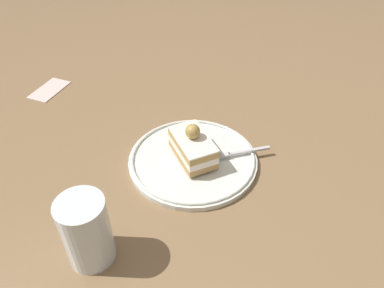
# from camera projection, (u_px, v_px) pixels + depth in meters

# --- Properties ---
(ground_plane) EXTENTS (2.40, 2.40, 0.00)m
(ground_plane) POSITION_uv_depth(u_px,v_px,m) (192.00, 157.00, 0.70)
(ground_plane) COLOR olive
(dessert_plate) EXTENTS (0.24, 0.24, 0.02)m
(dessert_plate) POSITION_uv_depth(u_px,v_px,m) (192.00, 159.00, 0.69)
(dessert_plate) COLOR silver
(dessert_plate) RESTS_ON ground_plane
(cake_slice) EXTENTS (0.11, 0.08, 0.07)m
(cake_slice) POSITION_uv_depth(u_px,v_px,m) (192.00, 146.00, 0.67)
(cake_slice) COLOR tan
(cake_slice) RESTS_ON dessert_plate
(fork) EXTENTS (0.02, 0.12, 0.00)m
(fork) POSITION_uv_depth(u_px,v_px,m) (237.00, 153.00, 0.69)
(fork) COLOR silver
(fork) RESTS_ON dessert_plate
(drink_glass_near) EXTENTS (0.07, 0.07, 0.11)m
(drink_glass_near) POSITION_uv_depth(u_px,v_px,m) (87.00, 233.00, 0.51)
(drink_glass_near) COLOR silver
(drink_glass_near) RESTS_ON ground_plane
(folded_napkin) EXTENTS (0.11, 0.10, 0.00)m
(folded_napkin) POSITION_uv_depth(u_px,v_px,m) (49.00, 89.00, 0.88)
(folded_napkin) COLOR beige
(folded_napkin) RESTS_ON ground_plane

